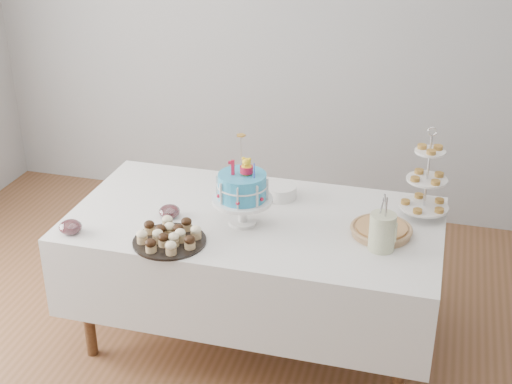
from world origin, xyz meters
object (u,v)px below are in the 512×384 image
(table, at_px, (255,255))
(jam_bowl_b, at_px, (170,212))
(cupcake_tray, at_px, (169,235))
(birthday_cake, at_px, (242,201))
(pastry_plate, at_px, (252,196))
(jam_bowl_a, at_px, (70,227))
(pie, at_px, (381,230))
(tiered_stand, at_px, (427,180))
(plate_stack, at_px, (280,192))
(utensil_pitcher, at_px, (382,230))

(table, relative_size, jam_bowl_b, 17.37)
(cupcake_tray, bearing_deg, table, 47.25)
(birthday_cake, height_order, pastry_plate, birthday_cake)
(birthday_cake, height_order, jam_bowl_b, birthday_cake)
(jam_bowl_a, bearing_deg, pastry_plate, 38.35)
(pie, relative_size, pastry_plate, 1.37)
(tiered_stand, relative_size, jam_bowl_a, 4.33)
(tiered_stand, bearing_deg, plate_stack, 179.14)
(tiered_stand, relative_size, utensil_pitcher, 1.75)
(pie, bearing_deg, jam_bowl_b, -174.60)
(table, relative_size, tiered_stand, 3.89)
(jam_bowl_b, bearing_deg, table, 14.30)
(jam_bowl_a, relative_size, utensil_pitcher, 0.40)
(tiered_stand, distance_m, jam_bowl_a, 1.81)
(pie, bearing_deg, plate_stack, 154.95)
(cupcake_tray, height_order, utensil_pitcher, utensil_pitcher)
(birthday_cake, bearing_deg, plate_stack, 66.05)
(pastry_plate, bearing_deg, plate_stack, 22.28)
(table, xyz_separation_m, pastry_plate, (-0.07, 0.21, 0.24))
(plate_stack, bearing_deg, birthday_cake, -107.84)
(cupcake_tray, bearing_deg, jam_bowl_a, -175.35)
(jam_bowl_b, xyz_separation_m, utensil_pitcher, (1.10, -0.04, 0.07))
(pastry_plate, relative_size, utensil_pitcher, 0.80)
(plate_stack, height_order, jam_bowl_b, plate_stack)
(cupcake_tray, height_order, tiered_stand, tiered_stand)
(utensil_pitcher, bearing_deg, pastry_plate, 169.51)
(jam_bowl_a, distance_m, utensil_pitcher, 1.53)
(tiered_stand, bearing_deg, cupcake_tray, -152.41)
(birthday_cake, bearing_deg, jam_bowl_b, 178.40)
(plate_stack, relative_size, pastry_plate, 0.81)
(tiered_stand, bearing_deg, pastry_plate, -177.05)
(plate_stack, bearing_deg, jam_bowl_b, -142.99)
(cupcake_tray, distance_m, plate_stack, 0.74)
(plate_stack, bearing_deg, cupcake_tray, -122.66)
(table, relative_size, pastry_plate, 8.53)
(tiered_stand, bearing_deg, birthday_cake, -159.32)
(table, distance_m, utensil_pitcher, 0.76)
(jam_bowl_b, relative_size, utensil_pitcher, 0.39)
(tiered_stand, bearing_deg, table, -163.17)
(table, distance_m, cupcake_tray, 0.56)
(table, relative_size, cupcake_tray, 5.34)
(birthday_cake, xyz_separation_m, pie, (0.69, 0.07, -0.10))
(pie, bearing_deg, pastry_plate, 163.59)
(plate_stack, xyz_separation_m, utensil_pitcher, (0.60, -0.41, 0.06))
(plate_stack, bearing_deg, utensil_pitcher, -34.50)
(plate_stack, bearing_deg, pastry_plate, -157.72)
(jam_bowl_b, bearing_deg, pie, 5.40)
(plate_stack, relative_size, jam_bowl_a, 1.60)
(pie, bearing_deg, tiered_stand, 54.27)
(pie, xyz_separation_m, utensil_pitcher, (0.02, -0.14, 0.07))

